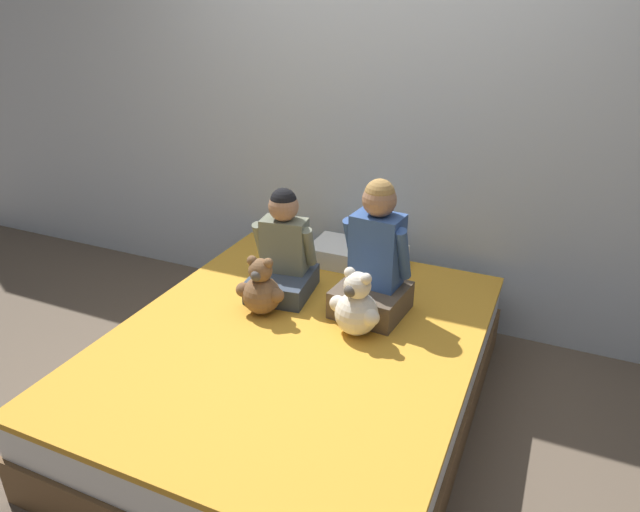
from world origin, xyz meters
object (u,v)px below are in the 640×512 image
(child_on_left, at_px, (283,253))
(pillow_at_headboard, at_px, (357,256))
(teddy_bear_held_by_right_child, at_px, (356,307))
(teddy_bear_held_by_left_child, at_px, (261,290))
(bed, at_px, (296,373))
(child_on_right, at_px, (375,260))

(child_on_left, height_order, pillow_at_headboard, child_on_left)
(teddy_bear_held_by_right_child, bearing_deg, teddy_bear_held_by_left_child, -161.47)
(teddy_bear_held_by_left_child, distance_m, teddy_bear_held_by_right_child, 0.49)
(bed, xyz_separation_m, teddy_bear_held_by_right_child, (0.25, 0.13, 0.35))
(teddy_bear_held_by_left_child, bearing_deg, teddy_bear_held_by_right_child, -2.94)
(child_on_left, distance_m, teddy_bear_held_by_right_child, 0.55)
(child_on_left, distance_m, child_on_right, 0.50)
(bed, xyz_separation_m, child_on_left, (-0.24, 0.36, 0.43))
(teddy_bear_held_by_right_child, xyz_separation_m, pillow_at_headboard, (-0.25, 0.68, -0.08))
(child_on_left, bearing_deg, teddy_bear_held_by_left_child, -96.24)
(bed, relative_size, teddy_bear_held_by_right_child, 6.15)
(bed, xyz_separation_m, teddy_bear_held_by_left_child, (-0.24, 0.12, 0.34))
(child_on_left, bearing_deg, pillow_at_headboard, 54.56)
(child_on_right, relative_size, pillow_at_headboard, 1.26)
(child_on_left, height_order, teddy_bear_held_by_right_child, child_on_left)
(pillow_at_headboard, bearing_deg, child_on_right, -60.72)
(bed, distance_m, teddy_bear_held_by_right_child, 0.45)
(child_on_left, xyz_separation_m, teddy_bear_held_by_left_child, (0.00, -0.25, -0.09))
(teddy_bear_held_by_left_child, relative_size, teddy_bear_held_by_right_child, 0.93)
(bed, bearing_deg, pillow_at_headboard, 90.00)
(teddy_bear_held_by_left_child, xyz_separation_m, teddy_bear_held_by_right_child, (0.49, 0.02, 0.01))
(child_on_right, bearing_deg, teddy_bear_held_by_left_child, -147.83)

